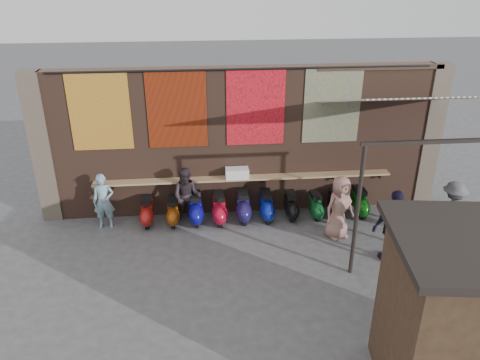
{
  "coord_description": "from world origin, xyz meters",
  "views": [
    {
      "loc": [
        -1.22,
        -9.03,
        6.33
      ],
      "look_at": [
        -0.23,
        1.2,
        1.57
      ],
      "focal_mm": 35.0,
      "sensor_mm": 36.0,
      "label": 1
    }
  ],
  "objects_px": {
    "diner_left": "(104,201)",
    "scooter_stool_9": "(359,202)",
    "scooter_stool_2": "(196,209)",
    "scooter_stool_6": "(291,206)",
    "scooter_stool_1": "(173,212)",
    "shopper_grey": "(451,212)",
    "scooter_stool_0": "(147,212)",
    "scooter_stool_7": "(316,206)",
    "shelf_box": "(237,173)",
    "shopper_tan": "(339,207)",
    "scooter_stool_5": "(266,206)",
    "scooter_stool_8": "(336,204)",
    "market_stall": "(479,326)",
    "shopper_navy": "(394,226)",
    "diner_right": "(187,196)",
    "scooter_stool_3": "(219,209)",
    "scooter_stool_4": "(243,206)"
  },
  "relations": [
    {
      "from": "scooter_stool_8",
      "to": "market_stall",
      "type": "distance_m",
      "value": 6.06
    },
    {
      "from": "market_stall",
      "to": "scooter_stool_1",
      "type": "bearing_deg",
      "value": 137.0
    },
    {
      "from": "diner_left",
      "to": "scooter_stool_0",
      "type": "bearing_deg",
      "value": -0.44
    },
    {
      "from": "scooter_stool_1",
      "to": "shopper_navy",
      "type": "relative_size",
      "value": 0.41
    },
    {
      "from": "scooter_stool_3",
      "to": "market_stall",
      "type": "bearing_deg",
      "value": -58.83
    },
    {
      "from": "scooter_stool_9",
      "to": "scooter_stool_5",
      "type": "bearing_deg",
      "value": 179.4
    },
    {
      "from": "shelf_box",
      "to": "diner_left",
      "type": "xyz_separation_m",
      "value": [
        -3.5,
        -0.3,
        -0.51
      ]
    },
    {
      "from": "scooter_stool_2",
      "to": "diner_left",
      "type": "height_order",
      "value": "diner_left"
    },
    {
      "from": "shopper_tan",
      "to": "scooter_stool_7",
      "type": "bearing_deg",
      "value": 84.81
    },
    {
      "from": "scooter_stool_5",
      "to": "scooter_stool_6",
      "type": "relative_size",
      "value": 1.09
    },
    {
      "from": "scooter_stool_2",
      "to": "shopper_grey",
      "type": "distance_m",
      "value": 6.43
    },
    {
      "from": "shelf_box",
      "to": "scooter_stool_7",
      "type": "bearing_deg",
      "value": -8.74
    },
    {
      "from": "scooter_stool_7",
      "to": "diner_left",
      "type": "bearing_deg",
      "value": 179.74
    },
    {
      "from": "scooter_stool_7",
      "to": "shopper_grey",
      "type": "relative_size",
      "value": 0.45
    },
    {
      "from": "scooter_stool_5",
      "to": "shopper_tan",
      "type": "xyz_separation_m",
      "value": [
        1.66,
        -1.09,
        0.45
      ]
    },
    {
      "from": "scooter_stool_6",
      "to": "diner_right",
      "type": "bearing_deg",
      "value": -179.54
    },
    {
      "from": "scooter_stool_2",
      "to": "scooter_stool_6",
      "type": "relative_size",
      "value": 1.14
    },
    {
      "from": "shelf_box",
      "to": "scooter_stool_3",
      "type": "distance_m",
      "value": 1.06
    },
    {
      "from": "shopper_navy",
      "to": "shelf_box",
      "type": "bearing_deg",
      "value": -43.5
    },
    {
      "from": "shelf_box",
      "to": "scooter_stool_8",
      "type": "height_order",
      "value": "shelf_box"
    },
    {
      "from": "scooter_stool_5",
      "to": "shopper_grey",
      "type": "distance_m",
      "value": 4.62
    },
    {
      "from": "scooter_stool_1",
      "to": "market_stall",
      "type": "xyz_separation_m",
      "value": [
        4.81,
        -5.95,
        1.05
      ]
    },
    {
      "from": "market_stall",
      "to": "scooter_stool_8",
      "type": "bearing_deg",
      "value": 101.7
    },
    {
      "from": "scooter_stool_2",
      "to": "scooter_stool_1",
      "type": "bearing_deg",
      "value": -178.4
    },
    {
      "from": "scooter_stool_1",
      "to": "scooter_stool_6",
      "type": "bearing_deg",
      "value": 0.71
    },
    {
      "from": "shelf_box",
      "to": "scooter_stool_8",
      "type": "relative_size",
      "value": 0.8
    },
    {
      "from": "scooter_stool_1",
      "to": "shopper_navy",
      "type": "bearing_deg",
      "value": -23.22
    },
    {
      "from": "scooter_stool_5",
      "to": "shopper_grey",
      "type": "relative_size",
      "value": 0.5
    },
    {
      "from": "scooter_stool_3",
      "to": "scooter_stool_9",
      "type": "relative_size",
      "value": 1.04
    },
    {
      "from": "scooter_stool_1",
      "to": "scooter_stool_8",
      "type": "height_order",
      "value": "scooter_stool_8"
    },
    {
      "from": "scooter_stool_0",
      "to": "scooter_stool_7",
      "type": "height_order",
      "value": "scooter_stool_0"
    },
    {
      "from": "scooter_stool_9",
      "to": "market_stall",
      "type": "xyz_separation_m",
      "value": [
        -0.28,
        -5.96,
        1.02
      ]
    },
    {
      "from": "scooter_stool_1",
      "to": "diner_left",
      "type": "distance_m",
      "value": 1.8
    },
    {
      "from": "scooter_stool_3",
      "to": "scooter_stool_4",
      "type": "distance_m",
      "value": 0.64
    },
    {
      "from": "scooter_stool_8",
      "to": "shopper_grey",
      "type": "height_order",
      "value": "shopper_grey"
    },
    {
      "from": "scooter_stool_0",
      "to": "shopper_grey",
      "type": "bearing_deg",
      "value": -11.8
    },
    {
      "from": "scooter_stool_0",
      "to": "scooter_stool_9",
      "type": "distance_m",
      "value": 5.77
    },
    {
      "from": "scooter_stool_2",
      "to": "scooter_stool_7",
      "type": "distance_m",
      "value": 3.25
    },
    {
      "from": "shopper_grey",
      "to": "shopper_tan",
      "type": "xyz_separation_m",
      "value": [
        -2.67,
        0.47,
        0.02
      ]
    },
    {
      "from": "scooter_stool_5",
      "to": "market_stall",
      "type": "height_order",
      "value": "market_stall"
    },
    {
      "from": "scooter_stool_8",
      "to": "scooter_stool_6",
      "type": "bearing_deg",
      "value": 178.69
    },
    {
      "from": "scooter_stool_7",
      "to": "scooter_stool_5",
      "type": "bearing_deg",
      "value": 178.04
    },
    {
      "from": "scooter_stool_5",
      "to": "scooter_stool_6",
      "type": "xyz_separation_m",
      "value": [
        0.68,
        0.0,
        -0.03
      ]
    },
    {
      "from": "market_stall",
      "to": "scooter_stool_9",
      "type": "bearing_deg",
      "value": 95.37
    },
    {
      "from": "diner_right",
      "to": "market_stall",
      "type": "relative_size",
      "value": 0.56
    },
    {
      "from": "diner_left",
      "to": "scooter_stool_9",
      "type": "bearing_deg",
      "value": -2.33
    },
    {
      "from": "scooter_stool_2",
      "to": "shopper_tan",
      "type": "relative_size",
      "value": 0.51
    },
    {
      "from": "scooter_stool_1",
      "to": "scooter_stool_9",
      "type": "bearing_deg",
      "value": 0.12
    },
    {
      "from": "scooter_stool_0",
      "to": "market_stall",
      "type": "distance_m",
      "value": 8.2
    },
    {
      "from": "scooter_stool_0",
      "to": "shopper_navy",
      "type": "relative_size",
      "value": 0.43
    }
  ]
}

